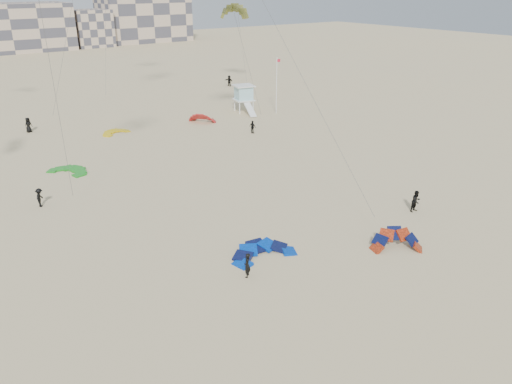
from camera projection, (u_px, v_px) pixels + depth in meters
ground at (292, 288)px, 29.80m from camera, size 320.00×320.00×0.00m
kite_ground_blue at (263, 255)px, 33.44m from camera, size 4.61×4.81×1.81m
kite_ground_orange at (396, 248)px, 34.31m from camera, size 4.57×4.59×3.31m
kite_ground_green at (69, 172)px, 48.10m from camera, size 5.25×5.17×0.64m
kite_ground_red_far at (203, 122)px, 65.46m from camera, size 5.12×5.10×3.60m
kite_ground_yellow at (116, 133)px, 60.47m from camera, size 3.86×3.99×0.86m
kitesurfer_main at (247, 265)px, 30.69m from camera, size 0.70×0.69×1.62m
kitesurfer_b at (416, 201)px, 39.53m from camera, size 0.86×0.67×1.76m
kitesurfer_c at (40, 198)px, 40.41m from camera, size 1.01×1.17×1.57m
kitesurfer_d at (253, 127)px, 60.20m from camera, size 0.58×0.98×1.57m
kitesurfer_e at (28, 125)px, 60.59m from camera, size 1.04×0.86×1.82m
kitesurfer_f at (229, 81)px, 87.79m from camera, size 0.95×1.81×1.87m
kite_fly_olive at (234, 13)px, 58.24m from camera, size 6.15×4.52×13.97m
lifeguard_tower_near at (244, 99)px, 69.87m from camera, size 3.19×5.44×3.75m
flagpole at (277, 84)px, 68.24m from camera, size 0.62×0.10×7.67m
condo_mid at (5, 28)px, 130.15m from camera, size 32.00×16.00×12.00m
condo_east at (144, 14)px, 152.40m from camera, size 26.00×14.00×16.00m
condo_fill_right at (91, 28)px, 140.88m from camera, size 10.00×10.00×10.00m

